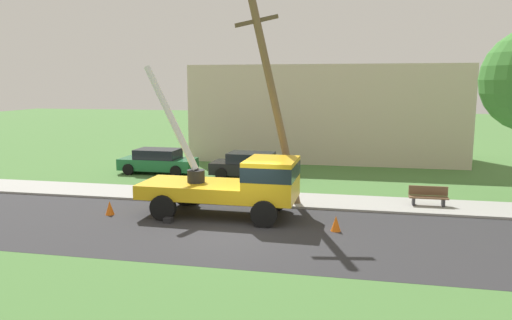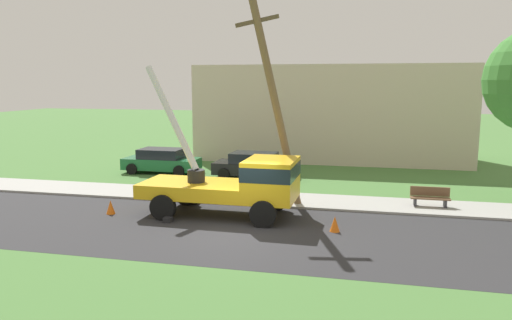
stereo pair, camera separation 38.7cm
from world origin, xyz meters
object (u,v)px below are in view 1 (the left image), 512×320
Objects in this scene: park_bench at (428,197)px; leaning_utility_pole at (274,100)px; parked_sedan_green at (158,161)px; parked_sedan_black at (251,165)px; traffic_cone_ahead at (336,224)px; traffic_cone_behind at (110,208)px; utility_truck at (239,182)px.

leaning_utility_pole is at bearing -170.36° from park_bench.
leaning_utility_pole is 10.76m from parked_sedan_green.
traffic_cone_ahead is at bearing -60.56° from parked_sedan_black.
parked_sedan_green reaches higher than traffic_cone_behind.
traffic_cone_behind is (-5.15, -0.84, -1.13)m from utility_truck.
utility_truck is 5.34m from traffic_cone_behind.
parked_sedan_black is at bearing 111.07° from leaning_utility_pole.
traffic_cone_ahead is 14.16m from parked_sedan_green.
parked_sedan_black is (-2.25, 5.85, -3.83)m from leaning_utility_pole.
utility_truck is 1.53× the size of parked_sedan_green.
utility_truck is 10.62m from parked_sedan_green.
traffic_cone_ahead is 1.00× the size of traffic_cone_behind.
leaning_utility_pole reaches higher than utility_truck.
parked_sedan_green is (-10.69, 9.28, 0.43)m from traffic_cone_ahead.
traffic_cone_ahead is 0.13× the size of parked_sedan_green.
utility_truck is at bearing -49.69° from parked_sedan_green.
park_bench is at bearing 48.40° from traffic_cone_ahead.
parked_sedan_black reaches higher than traffic_cone_ahead.
parked_sedan_black is at bearing 98.79° from utility_truck.
traffic_cone_ahead and traffic_cone_behind have the same top height.
traffic_cone_ahead is at bearing -2.30° from traffic_cone_behind.
leaning_utility_pole reaches higher than traffic_cone_ahead.
park_bench is (8.73, -4.75, -0.25)m from parked_sedan_black.
traffic_cone_behind is 13.25m from park_bench.
parked_sedan_black reaches higher than traffic_cone_behind.
parked_sedan_black is (-1.19, 7.72, -0.70)m from utility_truck.
park_bench is (6.48, 1.10, -4.08)m from leaning_utility_pole.
parked_sedan_green is at bearing 139.05° from traffic_cone_ahead.
utility_truck is at bearing 162.66° from traffic_cone_ahead.
park_bench is (12.69, 3.81, 0.18)m from traffic_cone_behind.
utility_truck is 12.07× the size of traffic_cone_behind.
utility_truck is at bearing -119.55° from leaning_utility_pole.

